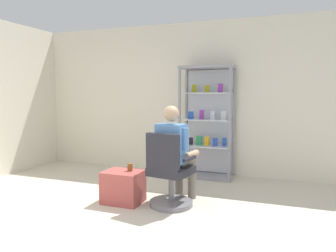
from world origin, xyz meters
name	(u,v)px	position (x,y,z in m)	size (l,w,h in m)	color
ground_plane	(102,239)	(0.00, 0.00, 0.00)	(7.20, 7.20, 0.00)	beige
back_wall	(190,99)	(0.00, 3.00, 1.35)	(6.00, 0.10, 2.70)	silver
display_cabinet_main	(208,122)	(0.40, 2.76, 0.96)	(0.90, 0.45, 1.90)	gray
office_chair	(169,177)	(0.30, 1.10, 0.39)	(0.60, 0.56, 0.96)	slate
seated_shopkeeper	(175,150)	(0.33, 1.26, 0.71)	(0.54, 0.61, 1.29)	slate
storage_crate	(123,187)	(-0.33, 1.04, 0.21)	(0.50, 0.39, 0.42)	#B24C47
tea_glass	(130,167)	(-0.25, 1.09, 0.47)	(0.07, 0.07, 0.10)	brown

